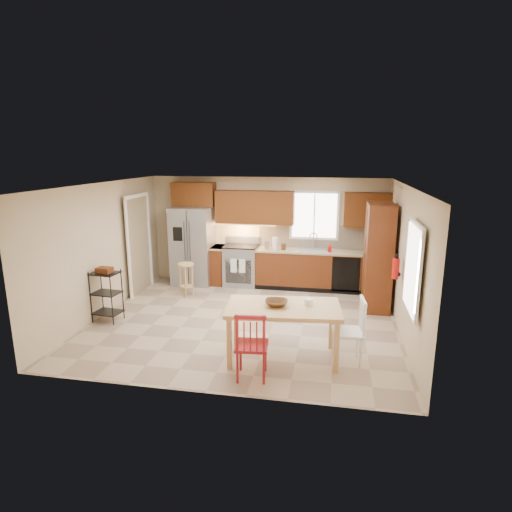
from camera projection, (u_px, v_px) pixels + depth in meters
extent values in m
plane|color=tan|center=(245.00, 321.00, 7.93)|extent=(5.50, 5.50, 0.00)
cube|color=silver|center=(244.00, 185.00, 7.35)|extent=(5.50, 5.00, 0.02)
cube|color=#CCB793|center=(267.00, 231.00, 10.03)|extent=(5.50, 0.02, 2.50)
cube|color=#CCB793|center=(202.00, 302.00, 5.25)|extent=(5.50, 0.02, 2.50)
cube|color=#CCB793|center=(103.00, 249.00, 8.13)|extent=(0.02, 5.00, 2.50)
cube|color=#CCB793|center=(405.00, 262.00, 7.15)|extent=(0.02, 5.00, 2.50)
cube|color=gray|center=(193.00, 246.00, 10.05)|extent=(0.92, 0.75, 1.82)
cube|color=gray|center=(241.00, 266.00, 10.01)|extent=(0.76, 0.63, 0.92)
cube|color=#602A11|center=(219.00, 265.00, 10.13)|extent=(0.30, 0.60, 0.90)
cube|color=#602A11|center=(320.00, 270.00, 9.70)|extent=(2.92, 0.60, 0.90)
cube|color=black|center=(346.00, 275.00, 9.32)|extent=(0.60, 0.02, 0.78)
cube|color=beige|center=(322.00, 236.00, 9.80)|extent=(2.92, 0.03, 0.55)
cube|color=#612B10|center=(194.00, 194.00, 9.97)|extent=(1.00, 0.35, 0.55)
cube|color=#612B10|center=(255.00, 207.00, 9.77)|extent=(1.80, 0.35, 0.75)
cube|color=#612B10|center=(367.00, 210.00, 9.33)|extent=(1.00, 0.35, 0.75)
cube|color=white|center=(314.00, 215.00, 9.72)|extent=(1.12, 0.04, 1.12)
cube|color=gray|center=(313.00, 252.00, 9.64)|extent=(0.62, 0.46, 0.16)
cube|color=#FFBF66|center=(242.00, 224.00, 9.89)|extent=(1.60, 0.30, 0.01)
imported|color=#BA0F0C|center=(330.00, 248.00, 9.44)|extent=(0.09, 0.09, 0.19)
cylinder|color=white|center=(275.00, 243.00, 9.70)|extent=(0.12, 0.12, 0.28)
cylinder|color=gray|center=(266.00, 245.00, 9.75)|extent=(0.11, 0.11, 0.18)
cylinder|color=#513315|center=(284.00, 247.00, 9.65)|extent=(0.10, 0.10, 0.14)
cube|color=#602A11|center=(378.00, 257.00, 8.40)|extent=(0.50, 0.95, 2.10)
cylinder|color=#BA0F0C|center=(396.00, 268.00, 7.35)|extent=(0.12, 0.12, 0.36)
cube|color=white|center=(413.00, 268.00, 6.02)|extent=(0.04, 1.02, 1.32)
cube|color=#8C7A59|center=(138.00, 246.00, 9.40)|extent=(0.04, 0.95, 2.10)
imported|color=#513315|center=(276.00, 306.00, 6.33)|extent=(0.37, 0.37, 0.08)
cylinder|color=white|center=(309.00, 304.00, 6.34)|extent=(0.14, 0.14, 0.15)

